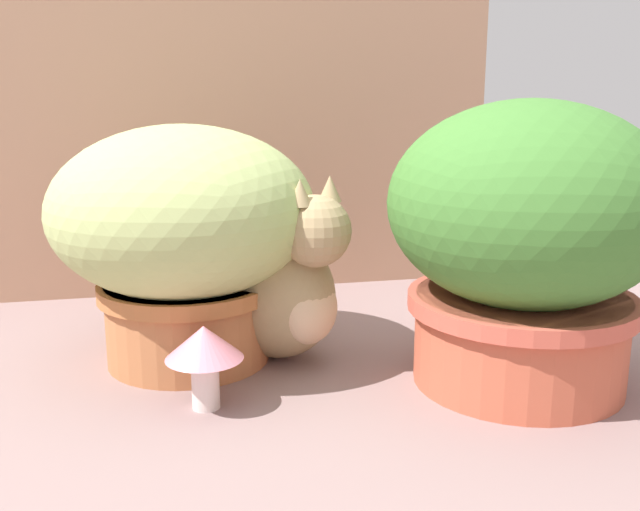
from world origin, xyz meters
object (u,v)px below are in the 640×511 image
leafy_planter (525,237)px  cat (276,285)px  grass_planter (184,231)px  mushroom_ornament_pink (204,349)px

leafy_planter → cat: size_ratio=1.11×
leafy_planter → cat: leafy_planter is taller
grass_planter → leafy_planter: bearing=-22.5°
cat → mushroom_ornament_pink: 0.22m
grass_planter → leafy_planter: size_ratio=0.99×
grass_planter → mushroom_ornament_pink: (0.02, -0.19, -0.13)m
cat → grass_planter: bearing=172.6°
grass_planter → cat: 0.17m
grass_planter → mushroom_ornament_pink: grass_planter is taller
leafy_planter → cat: 0.40m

